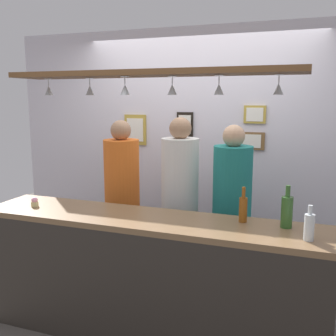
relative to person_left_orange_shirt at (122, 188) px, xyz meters
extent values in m
plane|color=#4C4742|center=(0.57, -0.35, -1.00)|extent=(8.00, 8.00, 0.00)
cube|color=silver|center=(0.57, 0.75, 0.30)|extent=(4.40, 0.06, 2.60)
cube|color=brown|center=(0.57, -0.70, -0.05)|extent=(2.70, 0.55, 0.04)
cube|color=#2D2823|center=(0.57, -0.96, -0.54)|extent=(2.65, 0.04, 0.93)
cube|color=brown|center=(0.57, -0.65, 1.04)|extent=(2.20, 0.36, 0.04)
cylinder|color=silver|center=(-0.32, -0.63, 1.02)|extent=(0.06, 0.06, 0.00)
cylinder|color=silver|center=(-0.32, -0.63, 0.99)|extent=(0.01, 0.01, 0.06)
cone|color=silver|center=(-0.32, -0.63, 0.92)|extent=(0.07, 0.07, 0.08)
cylinder|color=silver|center=(0.04, -0.60, 1.02)|extent=(0.06, 0.06, 0.00)
cylinder|color=silver|center=(0.04, -0.60, 0.99)|extent=(0.01, 0.01, 0.06)
cone|color=silver|center=(0.04, -0.60, 0.92)|extent=(0.07, 0.07, 0.08)
cylinder|color=silver|center=(0.40, -0.72, 1.02)|extent=(0.06, 0.06, 0.00)
cylinder|color=silver|center=(0.40, -0.72, 0.99)|extent=(0.01, 0.01, 0.06)
cone|color=silver|center=(0.40, -0.72, 0.92)|extent=(0.07, 0.07, 0.08)
cylinder|color=silver|center=(0.75, -0.66, 1.02)|extent=(0.06, 0.06, 0.00)
cylinder|color=silver|center=(0.75, -0.66, 0.99)|extent=(0.01, 0.01, 0.06)
cone|color=silver|center=(0.75, -0.66, 0.92)|extent=(0.07, 0.07, 0.08)
cylinder|color=silver|center=(1.08, -0.65, 1.02)|extent=(0.06, 0.06, 0.00)
cylinder|color=silver|center=(1.08, -0.65, 0.99)|extent=(0.01, 0.01, 0.06)
cone|color=silver|center=(1.08, -0.65, 0.92)|extent=(0.07, 0.07, 0.08)
cylinder|color=silver|center=(1.47, -0.58, 1.02)|extent=(0.06, 0.06, 0.00)
cylinder|color=silver|center=(1.47, -0.58, 0.99)|extent=(0.01, 0.01, 0.06)
cone|color=silver|center=(1.47, -0.58, 0.92)|extent=(0.07, 0.07, 0.08)
cube|color=#2D334C|center=(0.00, 0.00, -0.61)|extent=(0.17, 0.18, 0.79)
cylinder|color=orange|center=(0.00, 0.00, 0.13)|extent=(0.34, 0.34, 0.69)
sphere|color=#9E7556|center=(0.00, 0.00, 0.56)|extent=(0.20, 0.20, 0.20)
cube|color=#2D334C|center=(0.59, 0.00, -0.60)|extent=(0.17, 0.18, 0.81)
cylinder|color=white|center=(0.59, 0.00, 0.16)|extent=(0.34, 0.34, 0.70)
sphere|color=#9E7556|center=(0.59, 0.00, 0.60)|extent=(0.20, 0.20, 0.20)
cube|color=#2D334C|center=(1.07, 0.00, -0.61)|extent=(0.17, 0.18, 0.78)
cylinder|color=#1E7A75|center=(1.07, 0.00, 0.12)|extent=(0.34, 0.34, 0.68)
sphere|color=tan|center=(1.07, 0.00, 0.55)|extent=(0.19, 0.19, 0.19)
cylinder|color=silver|center=(1.71, -0.80, 0.06)|extent=(0.06, 0.06, 0.17)
cylinder|color=silver|center=(1.71, -0.80, 0.17)|extent=(0.03, 0.03, 0.06)
cylinder|color=#2D5623|center=(1.56, -0.59, 0.08)|extent=(0.08, 0.08, 0.22)
cylinder|color=#2D5623|center=(1.56, -0.59, 0.23)|extent=(0.03, 0.03, 0.08)
cylinder|color=brown|center=(1.26, -0.56, 0.06)|extent=(0.06, 0.06, 0.18)
cylinder|color=brown|center=(1.26, -0.56, 0.19)|extent=(0.03, 0.03, 0.08)
cylinder|color=beige|center=(-0.44, -0.74, -0.01)|extent=(0.06, 0.06, 0.04)
sphere|color=pink|center=(-0.44, -0.74, 0.03)|extent=(0.05, 0.05, 0.05)
cube|color=brown|center=(1.11, 0.71, 0.43)|extent=(0.30, 0.02, 0.18)
cube|color=white|center=(1.11, 0.69, 0.43)|extent=(0.23, 0.01, 0.14)
cube|color=black|center=(0.42, 0.71, 0.59)|extent=(0.18, 0.02, 0.26)
cube|color=white|center=(0.42, 0.69, 0.59)|extent=(0.14, 0.01, 0.20)
cube|color=#B29338|center=(-0.17, 0.71, 0.51)|extent=(0.26, 0.02, 0.34)
cube|color=white|center=(-0.17, 0.69, 0.51)|extent=(0.20, 0.01, 0.26)
cube|color=#B29338|center=(1.15, 0.71, 0.70)|extent=(0.22, 0.02, 0.18)
cube|color=white|center=(1.15, 0.69, 0.70)|extent=(0.17, 0.01, 0.14)
camera|label=1|loc=(1.67, -3.31, 0.86)|focal=41.59mm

